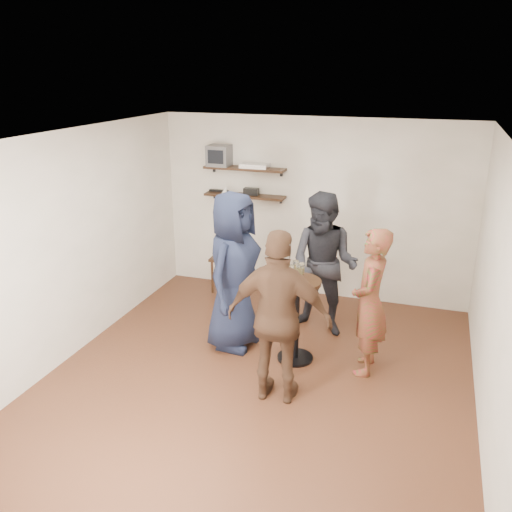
{
  "coord_description": "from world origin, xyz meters",
  "views": [
    {
      "loc": [
        1.62,
        -4.93,
        3.24
      ],
      "look_at": [
        -0.17,
        0.4,
        1.26
      ],
      "focal_mm": 38.0,
      "sensor_mm": 36.0,
      "label": 1
    }
  ],
  "objects_px": {
    "side_table": "(228,262)",
    "person_brown": "(279,318)",
    "drinks_table": "(296,309)",
    "person_plaid": "(370,302)",
    "person_dark": "(324,265)",
    "person_navy": "(234,271)",
    "radio": "(251,192)",
    "crt_monitor": "(219,155)",
    "dvd_deck": "(255,166)"
  },
  "relations": [
    {
      "from": "dvd_deck",
      "to": "person_brown",
      "type": "height_order",
      "value": "dvd_deck"
    },
    {
      "from": "side_table",
      "to": "person_navy",
      "type": "relative_size",
      "value": 0.28
    },
    {
      "from": "radio",
      "to": "person_navy",
      "type": "bearing_deg",
      "value": -77.76
    },
    {
      "from": "drinks_table",
      "to": "person_dark",
      "type": "distance_m",
      "value": 0.85
    },
    {
      "from": "crt_monitor",
      "to": "drinks_table",
      "type": "relative_size",
      "value": 0.32
    },
    {
      "from": "drinks_table",
      "to": "person_plaid",
      "type": "relative_size",
      "value": 0.6
    },
    {
      "from": "crt_monitor",
      "to": "radio",
      "type": "bearing_deg",
      "value": 0.0
    },
    {
      "from": "person_dark",
      "to": "crt_monitor",
      "type": "bearing_deg",
      "value": 159.61
    },
    {
      "from": "drinks_table",
      "to": "person_dark",
      "type": "bearing_deg",
      "value": 79.82
    },
    {
      "from": "crt_monitor",
      "to": "radio",
      "type": "xyz_separation_m",
      "value": [
        0.49,
        0.0,
        -0.5
      ]
    },
    {
      "from": "side_table",
      "to": "person_dark",
      "type": "distance_m",
      "value": 1.92
    },
    {
      "from": "person_dark",
      "to": "person_navy",
      "type": "height_order",
      "value": "person_navy"
    },
    {
      "from": "person_plaid",
      "to": "person_navy",
      "type": "distance_m",
      "value": 1.62
    },
    {
      "from": "crt_monitor",
      "to": "person_plaid",
      "type": "distance_m",
      "value": 3.31
    },
    {
      "from": "side_table",
      "to": "person_dark",
      "type": "bearing_deg",
      "value": -28.57
    },
    {
      "from": "crt_monitor",
      "to": "person_navy",
      "type": "distance_m",
      "value": 2.22
    },
    {
      "from": "side_table",
      "to": "drinks_table",
      "type": "relative_size",
      "value": 0.55
    },
    {
      "from": "radio",
      "to": "person_brown",
      "type": "distance_m",
      "value": 3.0
    },
    {
      "from": "person_navy",
      "to": "crt_monitor",
      "type": "bearing_deg",
      "value": 34.66
    },
    {
      "from": "dvd_deck",
      "to": "radio",
      "type": "relative_size",
      "value": 1.82
    },
    {
      "from": "person_dark",
      "to": "person_navy",
      "type": "xyz_separation_m",
      "value": [
        -0.94,
        -0.68,
        0.05
      ]
    },
    {
      "from": "person_plaid",
      "to": "person_brown",
      "type": "bearing_deg",
      "value": -44.83
    },
    {
      "from": "crt_monitor",
      "to": "person_dark",
      "type": "xyz_separation_m",
      "value": [
        1.81,
        -1.07,
        -1.11
      ]
    },
    {
      "from": "dvd_deck",
      "to": "side_table",
      "type": "height_order",
      "value": "dvd_deck"
    },
    {
      "from": "crt_monitor",
      "to": "side_table",
      "type": "relative_size",
      "value": 0.59
    },
    {
      "from": "drinks_table",
      "to": "person_plaid",
      "type": "bearing_deg",
      "value": 1.67
    },
    {
      "from": "radio",
      "to": "person_navy",
      "type": "relative_size",
      "value": 0.11
    },
    {
      "from": "person_brown",
      "to": "side_table",
      "type": "bearing_deg",
      "value": -60.59
    },
    {
      "from": "drinks_table",
      "to": "person_dark",
      "type": "relative_size",
      "value": 0.54
    },
    {
      "from": "person_dark",
      "to": "dvd_deck",
      "type": "bearing_deg",
      "value": 149.98
    },
    {
      "from": "drinks_table",
      "to": "person_brown",
      "type": "xyz_separation_m",
      "value": [
        0.03,
        -0.81,
        0.27
      ]
    },
    {
      "from": "crt_monitor",
      "to": "person_brown",
      "type": "height_order",
      "value": "crt_monitor"
    },
    {
      "from": "crt_monitor",
      "to": "person_brown",
      "type": "xyz_separation_m",
      "value": [
        1.69,
        -2.67,
        -1.12
      ]
    },
    {
      "from": "person_dark",
      "to": "person_brown",
      "type": "distance_m",
      "value": 1.61
    },
    {
      "from": "drinks_table",
      "to": "person_navy",
      "type": "relative_size",
      "value": 0.52
    },
    {
      "from": "dvd_deck",
      "to": "person_plaid",
      "type": "xyz_separation_m",
      "value": [
        1.93,
        -1.84,
        -1.07
      ]
    },
    {
      "from": "crt_monitor",
      "to": "person_brown",
      "type": "bearing_deg",
      "value": -57.64
    },
    {
      "from": "person_plaid",
      "to": "person_navy",
      "type": "relative_size",
      "value": 0.86
    },
    {
      "from": "crt_monitor",
      "to": "person_dark",
      "type": "bearing_deg",
      "value": -30.57
    },
    {
      "from": "side_table",
      "to": "person_brown",
      "type": "xyz_separation_m",
      "value": [
        1.53,
        -2.5,
        0.44
      ]
    },
    {
      "from": "person_dark",
      "to": "person_brown",
      "type": "relative_size",
      "value": 1.01
    },
    {
      "from": "person_dark",
      "to": "person_brown",
      "type": "bearing_deg",
      "value": -83.91
    },
    {
      "from": "crt_monitor",
      "to": "dvd_deck",
      "type": "distance_m",
      "value": 0.56
    },
    {
      "from": "drinks_table",
      "to": "person_navy",
      "type": "height_order",
      "value": "person_navy"
    },
    {
      "from": "person_plaid",
      "to": "person_dark",
      "type": "xyz_separation_m",
      "value": [
        -0.67,
        0.77,
        0.08
      ]
    },
    {
      "from": "dvd_deck",
      "to": "drinks_table",
      "type": "xyz_separation_m",
      "value": [
        1.12,
        -1.86,
        -1.26
      ]
    },
    {
      "from": "drinks_table",
      "to": "person_brown",
      "type": "distance_m",
      "value": 0.85
    },
    {
      "from": "dvd_deck",
      "to": "radio",
      "type": "xyz_separation_m",
      "value": [
        -0.06,
        0.0,
        -0.38
      ]
    },
    {
      "from": "side_table",
      "to": "person_brown",
      "type": "bearing_deg",
      "value": -58.59
    },
    {
      "from": "dvd_deck",
      "to": "drinks_table",
      "type": "bearing_deg",
      "value": -58.98
    }
  ]
}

